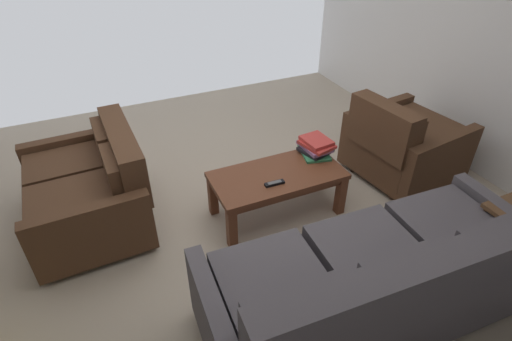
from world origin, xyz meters
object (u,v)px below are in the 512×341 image
at_px(sofa_main, 378,282).
at_px(book_stack, 316,147).
at_px(armchair_side, 402,144).
at_px(loveseat_near, 92,188).
at_px(coffee_table, 277,180).
at_px(tv_remote, 275,183).

xyz_separation_m(sofa_main, book_stack, (-0.37, -1.34, 0.11)).
bearing_deg(armchair_side, loveseat_near, -10.15).
bearing_deg(sofa_main, book_stack, -105.27).
bearing_deg(coffee_table, armchair_side, -178.70).
height_order(loveseat_near, book_stack, loveseat_near).
relative_size(loveseat_near, armchair_side, 1.21).
xyz_separation_m(sofa_main, tv_remote, (0.16, -1.08, 0.06)).
bearing_deg(tv_remote, loveseat_near, -25.90).
relative_size(sofa_main, armchair_side, 2.16).
distance_m(coffee_table, tv_remote, 0.17).
bearing_deg(tv_remote, book_stack, -153.19).
relative_size(book_stack, tv_remote, 2.10).
distance_m(coffee_table, book_stack, 0.48).
height_order(loveseat_near, tv_remote, loveseat_near).
bearing_deg(sofa_main, coffee_table, -86.62).
height_order(loveseat_near, armchair_side, armchair_side).
bearing_deg(armchair_side, tv_remote, 6.11).
bearing_deg(book_stack, armchair_side, 172.59).
distance_m(loveseat_near, tv_remote, 1.46).
xyz_separation_m(sofa_main, armchair_side, (-1.25, -1.23, -0.01)).
height_order(book_stack, tv_remote, book_stack).
xyz_separation_m(coffee_table, armchair_side, (-1.32, -0.03, 0.01)).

